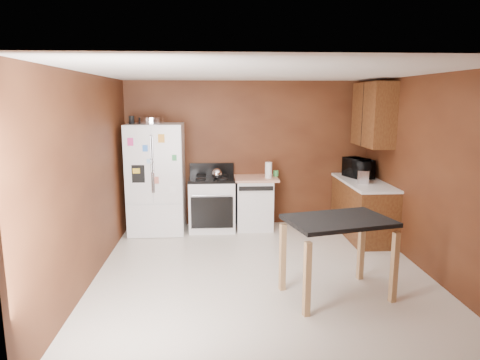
{
  "coord_description": "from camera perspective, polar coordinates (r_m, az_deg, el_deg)",
  "views": [
    {
      "loc": [
        -0.59,
        -5.13,
        2.2
      ],
      "look_at": [
        -0.23,
        0.85,
        1.06
      ],
      "focal_mm": 32.0,
      "sensor_mm": 36.0,
      "label": 1
    }
  ],
  "objects": [
    {
      "name": "kettle",
      "position": [
        7.03,
        -3.1,
        0.86
      ],
      "size": [
        0.17,
        0.17,
        0.17
      ],
      "primitive_type": "sphere",
      "color": "silver",
      "rests_on": "gas_range"
    },
    {
      "name": "ceiling",
      "position": [
        5.17,
        3.2,
        14.12
      ],
      "size": [
        4.5,
        4.5,
        0.0
      ],
      "primitive_type": "plane",
      "rotation": [
        3.14,
        0.0,
        0.0
      ],
      "color": "white",
      "rests_on": "ground"
    },
    {
      "name": "wall_right",
      "position": [
        5.87,
        23.88,
        0.56
      ],
      "size": [
        0.0,
        4.5,
        4.5
      ],
      "primitive_type": "plane",
      "rotation": [
        1.57,
        0.0,
        -1.57
      ],
      "color": "#592D17",
      "rests_on": "ground"
    },
    {
      "name": "refrigerator",
      "position": [
        7.18,
        -11.08,
        0.18
      ],
      "size": [
        0.9,
        0.8,
        1.8
      ],
      "color": "white",
      "rests_on": "ground"
    },
    {
      "name": "wall_back",
      "position": [
        7.47,
        1.11,
        3.5
      ],
      "size": [
        4.2,
        0.0,
        4.2
      ],
      "primitive_type": "plane",
      "rotation": [
        1.57,
        0.0,
        0.0
      ],
      "color": "#592D17",
      "rests_on": "ground"
    },
    {
      "name": "toaster",
      "position": [
        6.98,
        16.15,
        0.5
      ],
      "size": [
        0.26,
        0.32,
        0.2
      ],
      "primitive_type": "cube",
      "rotation": [
        0.0,
        0.0,
        -0.37
      ],
      "color": "silver",
      "rests_on": "right_cabinets"
    },
    {
      "name": "microwave",
      "position": [
        7.4,
        15.49,
        1.45
      ],
      "size": [
        0.51,
        0.62,
        0.29
      ],
      "primitive_type": "imported",
      "rotation": [
        0.0,
        0.0,
        1.9
      ],
      "color": "black",
      "rests_on": "right_cabinets"
    },
    {
      "name": "green_canister",
      "position": [
        7.34,
        4.79,
        0.88
      ],
      "size": [
        0.1,
        0.1,
        0.1
      ],
      "primitive_type": "cylinder",
      "rotation": [
        0.0,
        0.0,
        -0.13
      ],
      "color": "green",
      "rests_on": "dishwasher"
    },
    {
      "name": "pen_cup",
      "position": [
        7.08,
        -14.27,
        7.77
      ],
      "size": [
        0.09,
        0.09,
        0.13
      ],
      "primitive_type": "cylinder",
      "color": "black",
      "rests_on": "refrigerator"
    },
    {
      "name": "roasting_pan",
      "position": [
        7.1,
        -11.74,
        7.79
      ],
      "size": [
        0.42,
        0.42,
        0.11
      ],
      "primitive_type": "cylinder",
      "color": "silver",
      "rests_on": "refrigerator"
    },
    {
      "name": "paper_towel",
      "position": [
        7.14,
        3.83,
        1.31
      ],
      "size": [
        0.12,
        0.12,
        0.27
      ],
      "primitive_type": "cylinder",
      "rotation": [
        0.0,
        0.0,
        0.05
      ],
      "color": "white",
      "rests_on": "dishwasher"
    },
    {
      "name": "island",
      "position": [
        4.87,
        12.95,
        -6.72
      ],
      "size": [
        1.25,
        0.98,
        0.91
      ],
      "color": "black",
      "rests_on": "ground"
    },
    {
      "name": "wall_front",
      "position": [
        3.09,
        7.79,
        -7.21
      ],
      "size": [
        4.2,
        0.0,
        4.2
      ],
      "primitive_type": "plane",
      "rotation": [
        -1.57,
        0.0,
        0.0
      ],
      "color": "#592D17",
      "rests_on": "ground"
    },
    {
      "name": "floor",
      "position": [
        5.61,
        2.93,
        -12.27
      ],
      "size": [
        4.5,
        4.5,
        0.0
      ],
      "primitive_type": "plane",
      "color": "beige",
      "rests_on": "ground"
    },
    {
      "name": "gas_range",
      "position": [
        7.27,
        -3.75,
        -3.05
      ],
      "size": [
        0.76,
        0.68,
        1.1
      ],
      "color": "white",
      "rests_on": "ground"
    },
    {
      "name": "wall_left",
      "position": [
        5.43,
        -19.53,
        0.11
      ],
      "size": [
        0.0,
        4.5,
        4.5
      ],
      "primitive_type": "plane",
      "rotation": [
        1.57,
        0.0,
        1.57
      ],
      "color": "#592D17",
      "rests_on": "ground"
    },
    {
      "name": "dishwasher",
      "position": [
        7.32,
        1.9,
        -3.0
      ],
      "size": [
        0.78,
        0.63,
        0.89
      ],
      "color": "white",
      "rests_on": "ground"
    },
    {
      "name": "right_cabinets",
      "position": [
        7.16,
        16.43,
        -0.03
      ],
      "size": [
        0.63,
        1.58,
        2.45
      ],
      "color": "brown",
      "rests_on": "ground"
    }
  ]
}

